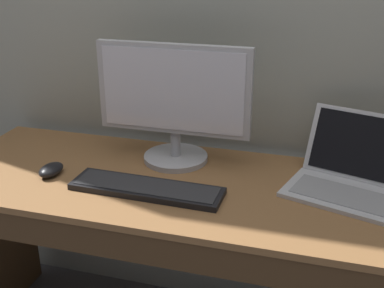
% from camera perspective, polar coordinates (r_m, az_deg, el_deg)
% --- Properties ---
extents(desk, '(1.90, 0.62, 0.76)m').
position_cam_1_polar(desk, '(1.66, 2.20, -11.04)').
color(desk, olive).
rests_on(desk, ground).
extents(laptop_silver, '(0.42, 0.40, 0.23)m').
position_cam_1_polar(laptop_silver, '(1.61, 18.00, -3.83)').
color(laptop_silver, silver).
rests_on(laptop_silver, desk).
extents(external_monitor, '(0.54, 0.23, 0.43)m').
position_cam_1_polar(external_monitor, '(1.67, -2.17, 5.02)').
color(external_monitor, '#B7B7BC').
rests_on(external_monitor, desk).
extents(wired_keyboard, '(0.50, 0.15, 0.02)m').
position_cam_1_polar(wired_keyboard, '(1.55, -5.41, -5.27)').
color(wired_keyboard, black).
rests_on(wired_keyboard, desk).
extents(computer_mouse, '(0.08, 0.11, 0.04)m').
position_cam_1_polar(computer_mouse, '(1.71, -16.38, -2.95)').
color(computer_mouse, black).
rests_on(computer_mouse, desk).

